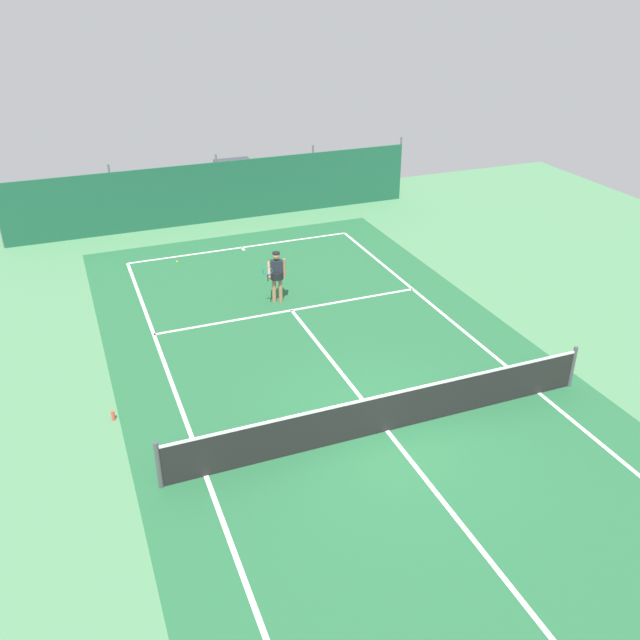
% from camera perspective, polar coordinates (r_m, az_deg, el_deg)
% --- Properties ---
extents(ground_plane, '(36.00, 36.00, 0.00)m').
position_cam_1_polar(ground_plane, '(15.48, 5.62, -9.22)').
color(ground_plane, '#4C8456').
extents(court_surface, '(11.02, 26.60, 0.01)m').
position_cam_1_polar(court_surface, '(15.48, 5.62, -9.21)').
color(court_surface, '#236038').
rests_on(court_surface, ground).
extents(tennis_net, '(10.12, 0.10, 1.10)m').
position_cam_1_polar(tennis_net, '(15.18, 5.70, -7.67)').
color(tennis_net, black).
rests_on(tennis_net, ground).
extents(back_fence, '(16.30, 0.98, 2.70)m').
position_cam_1_polar(back_fence, '(28.46, -8.65, 9.77)').
color(back_fence, '#195138').
rests_on(back_fence, ground).
extents(tennis_player, '(0.82, 0.68, 1.64)m').
position_cam_1_polar(tennis_player, '(20.65, -3.65, 3.91)').
color(tennis_player, '#9E7051').
rests_on(tennis_player, ground).
extents(tennis_ball_near_player, '(0.07, 0.07, 0.07)m').
position_cam_1_polar(tennis_ball_near_player, '(24.37, -11.87, 4.81)').
color(tennis_ball_near_player, '#CCDB33').
rests_on(tennis_ball_near_player, ground).
extents(parked_car, '(2.09, 4.24, 1.68)m').
position_cam_1_polar(parked_car, '(30.41, -7.00, 11.38)').
color(parked_car, maroon).
rests_on(parked_car, ground).
extents(water_bottle, '(0.08, 0.08, 0.24)m').
position_cam_1_polar(water_bottle, '(16.37, -16.93, -7.66)').
color(water_bottle, '#D84C38').
rests_on(water_bottle, ground).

